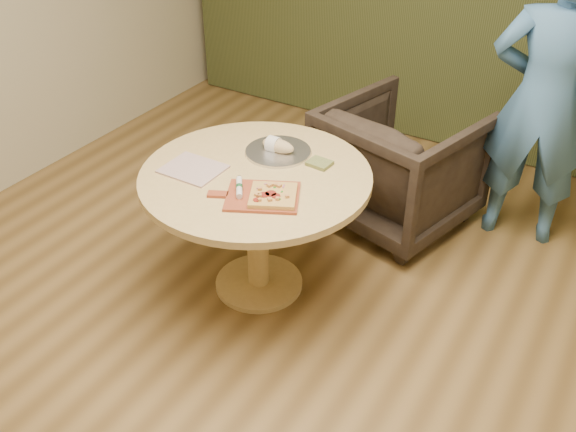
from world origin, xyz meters
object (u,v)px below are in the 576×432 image
at_px(pedestal_table, 256,196).
at_px(flatbread_pizza, 273,195).
at_px(bread_roll, 277,145).
at_px(pizza_paddle, 261,196).
at_px(person_standing, 544,101).
at_px(armchair, 400,160).
at_px(cutlery_roll, 239,187).
at_px(serving_tray, 278,152).

distance_m(pedestal_table, flatbread_pizza, 0.32).
bearing_deg(bread_roll, pizza_paddle, -67.87).
bearing_deg(person_standing, armchair, 8.19).
distance_m(armchair, person_standing, 0.90).
bearing_deg(pedestal_table, cutlery_roll, -79.69).
height_order(armchair, person_standing, person_standing).
bearing_deg(flatbread_pizza, serving_tray, 118.76).
relative_size(pedestal_table, serving_tray, 3.39).
relative_size(pedestal_table, armchair, 1.37).
relative_size(flatbread_pizza, armchair, 0.34).
height_order(flatbread_pizza, armchair, armchair).
bearing_deg(cutlery_roll, armchair, 38.92).
bearing_deg(pizza_paddle, flatbread_pizza, -15.19).
bearing_deg(pedestal_table, bread_roll, 95.50).
xyz_separation_m(serving_tray, bread_roll, (-0.01, 0.00, 0.04)).
height_order(serving_tray, person_standing, person_standing).
bearing_deg(pedestal_table, person_standing, 49.76).
bearing_deg(armchair, pedestal_table, 84.14).
bearing_deg(flatbread_pizza, bread_roll, 119.70).
distance_m(flatbread_pizza, person_standing, 1.74).
height_order(pizza_paddle, cutlery_roll, cutlery_roll).
bearing_deg(person_standing, flatbread_pizza, 46.47).
xyz_separation_m(pedestal_table, pizza_paddle, (0.15, -0.18, 0.15)).
height_order(cutlery_roll, armchair, armchair).
bearing_deg(serving_tray, armchair, 62.98).
distance_m(pedestal_table, person_standing, 1.75).
bearing_deg(armchair, cutlery_roll, 88.69).
relative_size(bread_roll, person_standing, 0.11).
relative_size(flatbread_pizza, serving_tray, 0.83).
bearing_deg(flatbread_pizza, pedestal_table, 141.46).
distance_m(flatbread_pizza, armchair, 1.27).
relative_size(pedestal_table, pizza_paddle, 2.55).
relative_size(pedestal_table, bread_roll, 6.24).
xyz_separation_m(pedestal_table, cutlery_roll, (0.04, -0.20, 0.17)).
bearing_deg(serving_tray, bread_roll, 180.00).
relative_size(cutlery_roll, serving_tray, 0.49).
xyz_separation_m(bread_roll, person_standing, (1.14, 1.07, 0.11)).
bearing_deg(bread_roll, cutlery_roll, -82.35).
xyz_separation_m(flatbread_pizza, armchair, (0.18, 1.22, -0.34)).
bearing_deg(pizza_paddle, cutlery_roll, 160.68).
relative_size(pedestal_table, person_standing, 0.67).
height_order(pizza_paddle, person_standing, person_standing).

